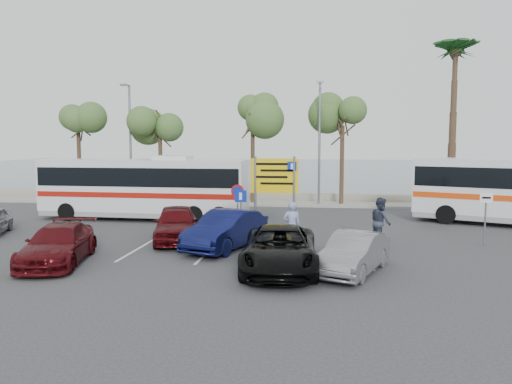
# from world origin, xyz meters

# --- Properties ---
(ground) EXTENTS (120.00, 120.00, 0.00)m
(ground) POSITION_xyz_m (0.00, 0.00, 0.00)
(ground) COLOR #2F2F32
(ground) RESTS_ON ground
(kerb_strip) EXTENTS (44.00, 2.40, 0.15)m
(kerb_strip) POSITION_xyz_m (0.00, 14.00, 0.07)
(kerb_strip) COLOR gray
(kerb_strip) RESTS_ON ground
(seawall) EXTENTS (48.00, 0.80, 0.60)m
(seawall) POSITION_xyz_m (0.00, 16.00, 0.30)
(seawall) COLOR gray
(seawall) RESTS_ON ground
(sea) EXTENTS (140.00, 140.00, 0.00)m
(sea) POSITION_xyz_m (0.00, 60.00, 0.01)
(sea) COLOR #384E5B
(sea) RESTS_ON ground
(tree_far_left) EXTENTS (3.20, 3.20, 7.60)m
(tree_far_left) POSITION_xyz_m (-14.00, 14.00, 6.33)
(tree_far_left) COLOR #382619
(tree_far_left) RESTS_ON kerb_strip
(tree_left) EXTENTS (3.20, 3.20, 7.20)m
(tree_left) POSITION_xyz_m (-8.00, 14.00, 6.00)
(tree_left) COLOR #382619
(tree_left) RESTS_ON kerb_strip
(tree_mid) EXTENTS (3.20, 3.20, 8.00)m
(tree_mid) POSITION_xyz_m (-1.50, 14.00, 6.65)
(tree_mid) COLOR #382619
(tree_mid) RESTS_ON kerb_strip
(tree_right) EXTENTS (3.20, 3.20, 7.40)m
(tree_right) POSITION_xyz_m (4.50, 14.00, 6.17)
(tree_right) COLOR #382619
(tree_right) RESTS_ON kerb_strip
(palm_tree) EXTENTS (4.80, 4.80, 11.20)m
(palm_tree) POSITION_xyz_m (11.50, 14.00, 9.87)
(palm_tree) COLOR #382619
(palm_tree) RESTS_ON kerb_strip
(street_lamp_left) EXTENTS (0.45, 1.15, 8.01)m
(street_lamp_left) POSITION_xyz_m (-10.00, 13.52, 4.60)
(street_lamp_left) COLOR slate
(street_lamp_left) RESTS_ON kerb_strip
(street_lamp_right) EXTENTS (0.45, 1.15, 8.01)m
(street_lamp_right) POSITION_xyz_m (3.00, 13.52, 4.60)
(street_lamp_right) COLOR slate
(street_lamp_right) RESTS_ON kerb_strip
(direction_sign) EXTENTS (2.20, 0.12, 3.60)m
(direction_sign) POSITION_xyz_m (1.00, 3.20, 2.43)
(direction_sign) COLOR slate
(direction_sign) RESTS_ON ground
(sign_no_stop) EXTENTS (0.60, 0.08, 2.35)m
(sign_no_stop) POSITION_xyz_m (-0.60, 2.38, 1.58)
(sign_no_stop) COLOR slate
(sign_no_stop) RESTS_ON ground
(sign_parking) EXTENTS (0.50, 0.07, 2.25)m
(sign_parking) POSITION_xyz_m (-0.20, 0.79, 1.47)
(sign_parking) COLOR slate
(sign_parking) RESTS_ON ground
(sign_taxi) EXTENTS (0.50, 0.07, 2.20)m
(sign_taxi) POSITION_xyz_m (9.80, 1.49, 1.42)
(sign_taxi) COLOR slate
(sign_taxi) RESTS_ON ground
(lane_markings) EXTENTS (12.02, 4.20, 0.01)m
(lane_markings) POSITION_xyz_m (-1.14, -1.00, 0.00)
(lane_markings) COLOR silver
(lane_markings) RESTS_ON ground
(coach_bus_left) EXTENTS (11.41, 2.83, 3.53)m
(coach_bus_left) POSITION_xyz_m (-6.50, 6.50, 1.64)
(coach_bus_left) COLOR silver
(coach_bus_left) RESTS_ON ground
(car_blue) EXTENTS (2.99, 4.91, 1.53)m
(car_blue) POSITION_xyz_m (-0.60, -0.34, 0.76)
(car_blue) COLOR #0E1344
(car_blue) RESTS_ON ground
(car_maroon) EXTENTS (2.81, 4.93, 1.35)m
(car_maroon) POSITION_xyz_m (-6.00, -3.50, 0.67)
(car_maroon) COLOR #500D11
(car_maroon) RESTS_ON ground
(car_red) EXTENTS (2.92, 4.85, 1.55)m
(car_red) POSITION_xyz_m (-3.00, 0.83, 0.77)
(car_red) COLOR #4F0B0E
(car_red) RESTS_ON ground
(suv_black) EXTENTS (2.72, 5.37, 1.46)m
(suv_black) POSITION_xyz_m (1.80, -3.50, 0.73)
(suv_black) COLOR black
(suv_black) RESTS_ON ground
(car_silver_b) EXTENTS (2.74, 4.22, 1.31)m
(car_silver_b) POSITION_xyz_m (4.20, -3.50, 0.66)
(car_silver_b) COLOR gray
(car_silver_b) RESTS_ON ground
(pedestrian_near) EXTENTS (0.76, 0.56, 1.91)m
(pedestrian_near) POSITION_xyz_m (2.00, -0.14, 0.95)
(pedestrian_near) COLOR #8295BE
(pedestrian_near) RESTS_ON ground
(pedestrian_far) EXTENTS (1.02, 1.16, 2.00)m
(pedestrian_far) POSITION_xyz_m (5.57, 1.00, 1.00)
(pedestrian_far) COLOR #303649
(pedestrian_far) RESTS_ON ground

